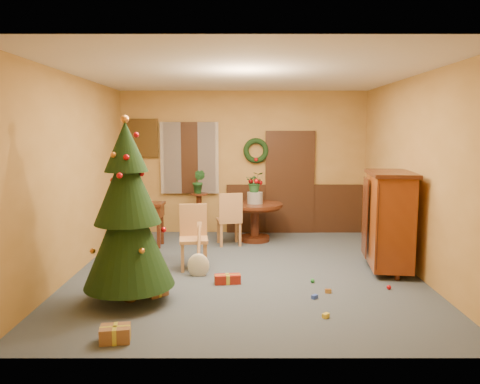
{
  "coord_description": "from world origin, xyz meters",
  "views": [
    {
      "loc": [
        -0.08,
        -6.84,
        2.08
      ],
      "look_at": [
        -0.08,
        0.4,
        1.14
      ],
      "focal_mm": 35.0,
      "sensor_mm": 36.0,
      "label": 1
    }
  ],
  "objects_px": {
    "writing_desk": "(139,213)",
    "sideboard": "(389,218)",
    "christmas_tree": "(128,215)",
    "chair_near": "(194,234)",
    "dining_table": "(255,215)"
  },
  "relations": [
    {
      "from": "christmas_tree",
      "to": "writing_desk",
      "type": "distance_m",
      "value": 2.88
    },
    {
      "from": "christmas_tree",
      "to": "dining_table",
      "type": "bearing_deg",
      "value": 62.89
    },
    {
      "from": "dining_table",
      "to": "christmas_tree",
      "type": "height_order",
      "value": "christmas_tree"
    },
    {
      "from": "sideboard",
      "to": "writing_desk",
      "type": "bearing_deg",
      "value": 159.52
    },
    {
      "from": "chair_near",
      "to": "christmas_tree",
      "type": "bearing_deg",
      "value": -114.26
    },
    {
      "from": "dining_table",
      "to": "sideboard",
      "type": "height_order",
      "value": "sideboard"
    },
    {
      "from": "dining_table",
      "to": "chair_near",
      "type": "distance_m",
      "value": 2.04
    },
    {
      "from": "chair_near",
      "to": "sideboard",
      "type": "bearing_deg",
      "value": -2.95
    },
    {
      "from": "dining_table",
      "to": "christmas_tree",
      "type": "bearing_deg",
      "value": -117.11
    },
    {
      "from": "chair_near",
      "to": "dining_table",
      "type": "bearing_deg",
      "value": 60.69
    },
    {
      "from": "writing_desk",
      "to": "sideboard",
      "type": "bearing_deg",
      "value": -20.48
    },
    {
      "from": "christmas_tree",
      "to": "chair_near",
      "type": "bearing_deg",
      "value": 65.74
    },
    {
      "from": "dining_table",
      "to": "writing_desk",
      "type": "height_order",
      "value": "writing_desk"
    },
    {
      "from": "chair_near",
      "to": "sideboard",
      "type": "distance_m",
      "value": 2.95
    },
    {
      "from": "chair_near",
      "to": "christmas_tree",
      "type": "relative_size",
      "value": 0.43
    }
  ]
}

